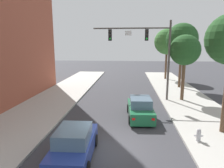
{
  "coord_description": "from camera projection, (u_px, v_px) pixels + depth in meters",
  "views": [
    {
      "loc": [
        0.87,
        -10.09,
        5.43
      ],
      "look_at": [
        -0.63,
        7.65,
        2.0
      ],
      "focal_mm": 32.75,
      "sensor_mm": 36.0,
      "label": 1
    }
  ],
  "objects": [
    {
      "name": "ground_plane",
      "position": [
        112.0,
        147.0,
        10.97
      ],
      "size": [
        120.0,
        120.0,
        0.0
      ],
      "primitive_type": "plane",
      "color": "#38383D"
    },
    {
      "name": "traffic_signal_mast",
      "position": [
        147.0,
        45.0,
        19.18
      ],
      "size": [
        7.25,
        0.38,
        7.5
      ],
      "color": "#514C47",
      "rests_on": "sidewalk_right"
    },
    {
      "name": "car_lead_green",
      "position": [
        140.0,
        109.0,
        15.26
      ],
      "size": [
        1.99,
        4.31,
        1.6
      ],
      "color": "#1E663D",
      "rests_on": "ground"
    },
    {
      "name": "car_following_blue",
      "position": [
        74.0,
        145.0,
        9.75
      ],
      "size": [
        1.92,
        4.28,
        1.6
      ],
      "color": "navy",
      "rests_on": "ground"
    },
    {
      "name": "fire_hydrant",
      "position": [
        199.0,
        135.0,
        11.34
      ],
      "size": [
        0.48,
        0.24,
        0.72
      ],
      "color": "#B2B2B7",
      "rests_on": "sidewalk_right"
    },
    {
      "name": "street_tree_second",
      "position": [
        185.0,
        51.0,
        19.09
      ],
      "size": [
        2.86,
        2.86,
        6.22
      ],
      "color": "brown",
      "rests_on": "sidewalk_right"
    },
    {
      "name": "street_tree_third",
      "position": [
        182.0,
        39.0,
        24.83
      ],
      "size": [
        3.8,
        3.8,
        7.89
      ],
      "color": "brown",
      "rests_on": "sidewalk_right"
    },
    {
      "name": "street_tree_farthest",
      "position": [
        167.0,
        42.0,
        31.22
      ],
      "size": [
        3.91,
        3.91,
        7.71
      ],
      "color": "brown",
      "rests_on": "sidewalk_right"
    }
  ]
}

